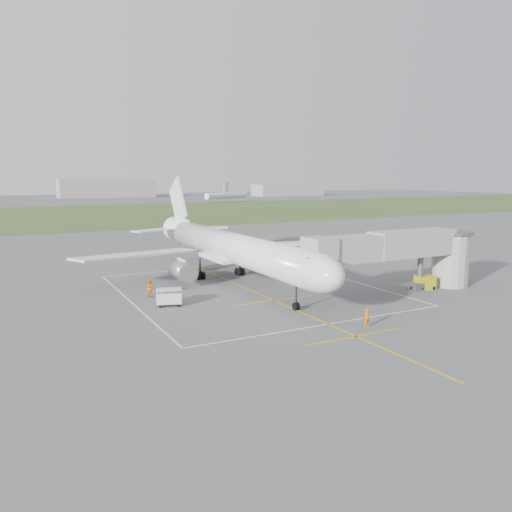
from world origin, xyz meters
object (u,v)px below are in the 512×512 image
airliner (232,248)px  jet_bridge (407,252)px  baggage_cart (169,297)px  gpu_unit (425,282)px  ramp_worker_nose (367,318)px  ramp_worker_wing (150,288)px

airliner → jet_bridge: bearing=-42.2°
airliner → baggage_cart: 13.69m
airliner → gpu_unit: airliner is taller
airliner → ramp_worker_nose: (2.47, -23.16, -3.51)m
airliner → ramp_worker_wing: 12.20m
airliner → jet_bridge: 21.22m
baggage_cart → ramp_worker_nose: size_ratio=1.67×
gpu_unit → ramp_worker_wing: size_ratio=1.30×
airliner → gpu_unit: bearing=-37.5°
jet_bridge → baggage_cart: size_ratio=7.94×
ramp_worker_nose → ramp_worker_wing: (-13.89, 20.53, 0.09)m
jet_bridge → ramp_worker_nose: jet_bridge is taller
airliner → ramp_worker_nose: 23.55m
ramp_worker_wing → gpu_unit: bearing=-136.5°
baggage_cart → ramp_worker_wing: ramp_worker_wing is taller
gpu_unit → ramp_worker_wing: ramp_worker_wing is taller
baggage_cart → ramp_worker_wing: (-0.59, 5.01, 0.05)m
airliner → ramp_worker_wing: size_ratio=24.01×
ramp_worker_nose → ramp_worker_wing: ramp_worker_wing is taller
gpu_unit → ramp_worker_nose: bearing=-136.4°
baggage_cart → ramp_worker_nose: 20.44m
jet_bridge → gpu_unit: (3.02, -0.12, -3.92)m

